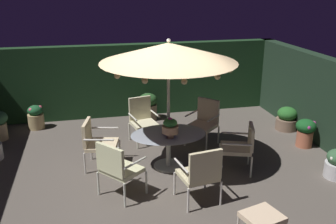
# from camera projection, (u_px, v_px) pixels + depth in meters

# --- Properties ---
(ground_plane) EXTENTS (8.03, 7.45, 0.02)m
(ground_plane) POSITION_uv_depth(u_px,v_px,m) (159.00, 176.00, 7.01)
(ground_plane) COLOR #585048
(hedge_backdrop_rear) EXTENTS (8.03, 0.30, 1.93)m
(hedge_backdrop_rear) POSITION_uv_depth(u_px,v_px,m) (132.00, 80.00, 9.98)
(hedge_backdrop_rear) COLOR #1A371C
(hedge_backdrop_rear) RESTS_ON ground_plane
(patio_dining_table) EXTENTS (1.46, 1.07, 0.71)m
(patio_dining_table) POSITION_uv_depth(u_px,v_px,m) (168.00, 141.00, 7.18)
(patio_dining_table) COLOR silver
(patio_dining_table) RESTS_ON ground_plane
(patio_umbrella) EXTENTS (2.49, 2.49, 2.51)m
(patio_umbrella) POSITION_uv_depth(u_px,v_px,m) (169.00, 53.00, 6.61)
(patio_umbrella) COLOR beige
(patio_umbrella) RESTS_ON ground_plane
(centerpiece_planter) EXTENTS (0.31, 0.31, 0.40)m
(centerpiece_planter) POSITION_uv_depth(u_px,v_px,m) (170.00, 127.00, 6.86)
(centerpiece_planter) COLOR tan
(centerpiece_planter) RESTS_ON patio_dining_table
(patio_chair_north) EXTENTS (0.70, 0.68, 1.01)m
(patio_chair_north) POSITION_uv_depth(u_px,v_px,m) (201.00, 172.00, 5.95)
(patio_chair_north) COLOR silver
(patio_chair_north) RESTS_ON ground_plane
(patio_chair_northeast) EXTENTS (0.75, 0.74, 0.93)m
(patio_chair_northeast) POSITION_uv_depth(u_px,v_px,m) (241.00, 145.00, 7.03)
(patio_chair_northeast) COLOR silver
(patio_chair_northeast) RESTS_ON ground_plane
(patio_chair_east) EXTENTS (0.81, 0.81, 1.00)m
(patio_chair_east) POSITION_uv_depth(u_px,v_px,m) (205.00, 120.00, 8.25)
(patio_chair_east) COLOR silver
(patio_chair_east) RESTS_ON ground_plane
(patio_chair_southeast) EXTENTS (0.67, 0.67, 1.01)m
(patio_chair_southeast) POSITION_uv_depth(u_px,v_px,m) (142.00, 118.00, 8.37)
(patio_chair_southeast) COLOR silver
(patio_chair_southeast) RESTS_ON ground_plane
(patio_chair_south) EXTENTS (0.74, 0.75, 0.95)m
(patio_chair_south) POSITION_uv_depth(u_px,v_px,m) (97.00, 141.00, 7.18)
(patio_chair_south) COLOR silver
(patio_chair_south) RESTS_ON ground_plane
(patio_chair_southwest) EXTENTS (0.84, 0.85, 0.99)m
(patio_chair_southwest) POSITION_uv_depth(u_px,v_px,m) (117.00, 166.00, 6.13)
(patio_chair_southwest) COLOR silver
(patio_chair_southwest) RESTS_ON ground_plane
(ottoman_footrest) EXTENTS (0.62, 0.58, 0.40)m
(ottoman_footrest) POSITION_uv_depth(u_px,v_px,m) (262.00, 218.00, 5.18)
(ottoman_footrest) COLOR beige
(ottoman_footrest) RESTS_ON ground_plane
(potted_plant_front_corner) EXTENTS (0.48, 0.48, 0.71)m
(potted_plant_front_corner) POSITION_uv_depth(u_px,v_px,m) (148.00, 106.00, 9.78)
(potted_plant_front_corner) COLOR #836E53
(potted_plant_front_corner) RESTS_ON ground_plane
(potted_plant_left_near) EXTENTS (0.39, 0.39, 0.60)m
(potted_plant_left_near) POSITION_uv_depth(u_px,v_px,m) (36.00, 117.00, 9.18)
(potted_plant_left_near) COLOR tan
(potted_plant_left_near) RESTS_ON ground_plane
(potted_plant_back_left) EXTENTS (0.51, 0.51, 0.57)m
(potted_plant_back_left) POSITION_uv_depth(u_px,v_px,m) (287.00, 119.00, 9.12)
(potted_plant_back_left) COLOR #7B614E
(potted_plant_back_left) RESTS_ON ground_plane
(potted_plant_left_far) EXTENTS (0.45, 0.43, 0.63)m
(potted_plant_left_far) POSITION_uv_depth(u_px,v_px,m) (305.00, 131.00, 8.15)
(potted_plant_left_far) COLOR #B26144
(potted_plant_left_far) RESTS_ON ground_plane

